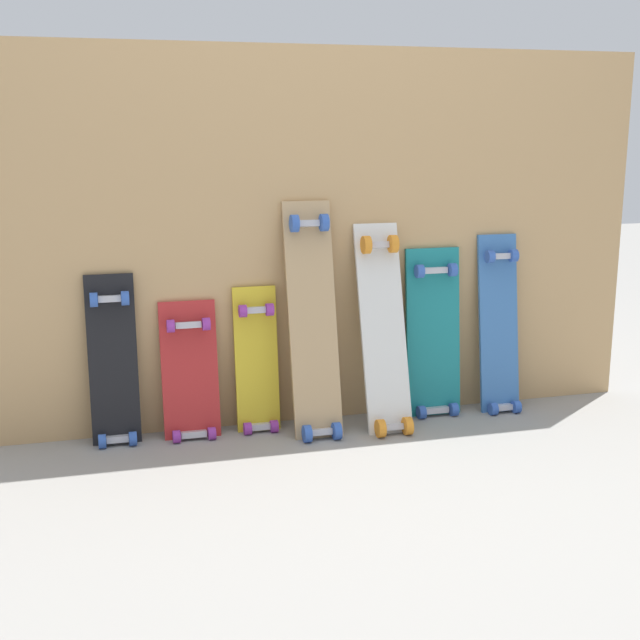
{
  "coord_description": "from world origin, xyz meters",
  "views": [
    {
      "loc": [
        -0.83,
        -3.15,
        1.17
      ],
      "look_at": [
        0.0,
        -0.07,
        0.44
      ],
      "focal_mm": 47.61,
      "sensor_mm": 36.0,
      "label": 1
    }
  ],
  "objects_px": {
    "skateboard_red": "(190,379)",
    "skateboard_yellow": "(257,368)",
    "skateboard_black": "(113,369)",
    "skateboard_natural": "(313,328)",
    "skateboard_teal": "(433,340)",
    "skateboard_blue": "(499,332)",
    "skateboard_white": "(384,336)"
  },
  "relations": [
    {
      "from": "skateboard_black",
      "to": "skateboard_white",
      "type": "bearing_deg",
      "value": -4.89
    },
    {
      "from": "skateboard_natural",
      "to": "skateboard_red",
      "type": "bearing_deg",
      "value": 172.17
    },
    {
      "from": "skateboard_white",
      "to": "skateboard_teal",
      "type": "height_order",
      "value": "skateboard_white"
    },
    {
      "from": "skateboard_natural",
      "to": "skateboard_teal",
      "type": "height_order",
      "value": "skateboard_natural"
    },
    {
      "from": "skateboard_blue",
      "to": "skateboard_teal",
      "type": "bearing_deg",
      "value": 176.09
    },
    {
      "from": "skateboard_red",
      "to": "skateboard_natural",
      "type": "relative_size",
      "value": 0.62
    },
    {
      "from": "skateboard_yellow",
      "to": "skateboard_blue",
      "type": "bearing_deg",
      "value": -1.04
    },
    {
      "from": "skateboard_black",
      "to": "skateboard_teal",
      "type": "xyz_separation_m",
      "value": [
        1.28,
        0.0,
        0.03
      ]
    },
    {
      "from": "skateboard_natural",
      "to": "skateboard_blue",
      "type": "height_order",
      "value": "skateboard_natural"
    },
    {
      "from": "skateboard_yellow",
      "to": "skateboard_teal",
      "type": "xyz_separation_m",
      "value": [
        0.74,
        0.0,
        0.06
      ]
    },
    {
      "from": "skateboard_red",
      "to": "skateboard_teal",
      "type": "relative_size",
      "value": 0.79
    },
    {
      "from": "skateboard_black",
      "to": "skateboard_natural",
      "type": "height_order",
      "value": "skateboard_natural"
    },
    {
      "from": "skateboard_red",
      "to": "skateboard_yellow",
      "type": "xyz_separation_m",
      "value": [
        0.26,
        0.01,
        0.02
      ]
    },
    {
      "from": "skateboard_red",
      "to": "skateboard_white",
      "type": "xyz_separation_m",
      "value": [
        0.75,
        -0.08,
        0.14
      ]
    },
    {
      "from": "skateboard_white",
      "to": "skateboard_teal",
      "type": "relative_size",
      "value": 1.14
    },
    {
      "from": "skateboard_red",
      "to": "skateboard_blue",
      "type": "distance_m",
      "value": 1.29
    },
    {
      "from": "skateboard_red",
      "to": "skateboard_yellow",
      "type": "bearing_deg",
      "value": 2.13
    },
    {
      "from": "skateboard_teal",
      "to": "skateboard_blue",
      "type": "xyz_separation_m",
      "value": [
        0.29,
        -0.02,
        0.02
      ]
    },
    {
      "from": "skateboard_natural",
      "to": "skateboard_yellow",
      "type": "bearing_deg",
      "value": 160.44
    },
    {
      "from": "skateboard_natural",
      "to": "skateboard_blue",
      "type": "bearing_deg",
      "value": 3.9
    },
    {
      "from": "skateboard_teal",
      "to": "skateboard_blue",
      "type": "bearing_deg",
      "value": -3.91
    },
    {
      "from": "skateboard_yellow",
      "to": "skateboard_natural",
      "type": "height_order",
      "value": "skateboard_natural"
    },
    {
      "from": "skateboard_blue",
      "to": "skateboard_red",
      "type": "bearing_deg",
      "value": 179.6
    },
    {
      "from": "skateboard_white",
      "to": "skateboard_teal",
      "type": "distance_m",
      "value": 0.27
    },
    {
      "from": "skateboard_teal",
      "to": "skateboard_yellow",
      "type": "bearing_deg",
      "value": -179.93
    },
    {
      "from": "skateboard_yellow",
      "to": "skateboard_white",
      "type": "bearing_deg",
      "value": -10.25
    },
    {
      "from": "skateboard_yellow",
      "to": "skateboard_red",
      "type": "bearing_deg",
      "value": -177.87
    },
    {
      "from": "skateboard_black",
      "to": "skateboard_blue",
      "type": "height_order",
      "value": "skateboard_blue"
    },
    {
      "from": "skateboard_black",
      "to": "skateboard_yellow",
      "type": "relative_size",
      "value": 1.11
    },
    {
      "from": "skateboard_yellow",
      "to": "skateboard_teal",
      "type": "bearing_deg",
      "value": 0.07
    },
    {
      "from": "skateboard_red",
      "to": "skateboard_black",
      "type": "bearing_deg",
      "value": 178.12
    },
    {
      "from": "skateboard_black",
      "to": "skateboard_natural",
      "type": "relative_size",
      "value": 0.74
    }
  ]
}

